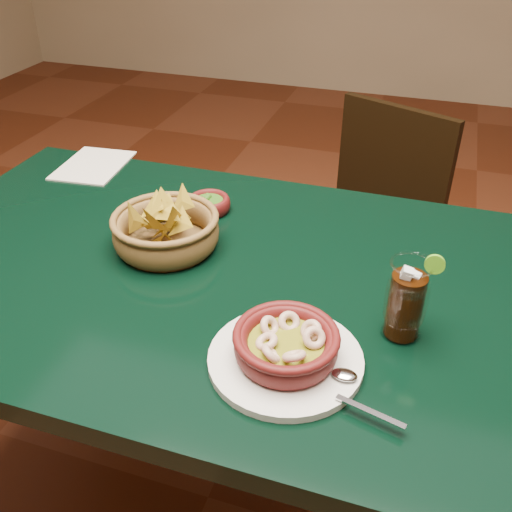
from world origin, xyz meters
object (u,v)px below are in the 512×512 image
(shrimp_plate, at_px, (286,348))
(cola_drink, at_px, (406,301))
(chip_basket, at_px, (166,230))
(dining_chair, at_px, (366,235))
(dining_table, at_px, (193,304))

(shrimp_plate, bearing_deg, cola_drink, 37.29)
(shrimp_plate, distance_m, chip_basket, 0.40)
(dining_chair, bearing_deg, chip_basket, -116.42)
(chip_basket, bearing_deg, shrimp_plate, -37.53)
(dining_table, height_order, cola_drink, cola_drink)
(shrimp_plate, xyz_separation_m, cola_drink, (0.16, 0.12, 0.04))
(shrimp_plate, bearing_deg, dining_table, 141.13)
(dining_table, distance_m, chip_basket, 0.16)
(dining_table, height_order, chip_basket, chip_basket)
(shrimp_plate, distance_m, cola_drink, 0.20)
(cola_drink, bearing_deg, shrimp_plate, -142.71)
(dining_chair, height_order, chip_basket, chip_basket)
(chip_basket, bearing_deg, dining_chair, 63.58)
(shrimp_plate, height_order, chip_basket, chip_basket)
(dining_chair, bearing_deg, shrimp_plate, -90.74)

